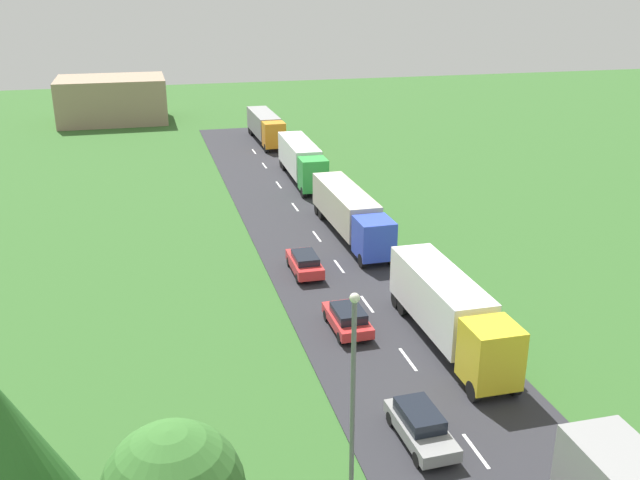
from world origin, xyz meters
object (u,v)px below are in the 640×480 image
object	(u,v)px
truck_third	(350,212)
car_fourth	(348,318)
lamppost_second	(353,391)
truck_second	(449,309)
truck_fifth	(265,126)
car_fifth	(305,263)
distant_building	(112,100)
car_third	(420,425)
truck_fourth	(302,159)

from	to	relation	value
truck_third	car_fourth	bearing A→B (deg)	-107.20
truck_third	lamppost_second	xyz separation A→B (m)	(-8.44, -28.22, 2.79)
truck_second	car_fourth	bearing A→B (deg)	148.87
truck_fifth	car_fifth	bearing A→B (deg)	-96.69
truck_second	lamppost_second	xyz separation A→B (m)	(-8.59, -10.39, 2.66)
car_fifth	distant_building	bearing A→B (deg)	102.55
car_third	distant_building	xyz separation A→B (m)	(-14.05, 79.72, 2.22)
car_fourth	truck_second	bearing A→B (deg)	-31.13
car_fourth	distant_building	world-z (taller)	distant_building
car_fourth	car_fifth	bearing A→B (deg)	93.03
car_third	truck_fourth	bearing A→B (deg)	83.80
car_third	lamppost_second	bearing A→B (deg)	-145.12
truck_third	car_third	bearing A→B (deg)	-100.05
car_third	distant_building	distance (m)	80.98
truck_fifth	car_third	world-z (taller)	truck_fifth
truck_fifth	distant_building	bearing A→B (deg)	133.91
truck_fourth	car_fifth	bearing A→B (deg)	-102.56
truck_fourth	lamppost_second	world-z (taller)	lamppost_second
truck_second	car_fifth	world-z (taller)	truck_second
truck_fourth	car_third	world-z (taller)	truck_fourth
truck_second	lamppost_second	distance (m)	13.74
car_third	car_fifth	distance (m)	19.15
car_fifth	car_third	bearing A→B (deg)	-88.31
truck_fourth	car_fourth	size ratio (longest dim) A/B	3.07
distant_building	car_fifth	bearing A→B (deg)	-77.45
truck_second	distant_building	distance (m)	74.47
truck_fourth	car_third	distance (m)	42.56
truck_second	truck_fourth	world-z (taller)	truck_fourth
truck_second	truck_fifth	bearing A→B (deg)	90.39
lamppost_second	distant_building	world-z (taller)	lamppost_second
truck_third	distant_building	distance (m)	57.34
truck_second	truck_fifth	size ratio (longest dim) A/B	0.94
truck_third	car_fourth	xyz separation A→B (m)	(-4.63, -14.95, -1.24)
truck_second	distant_building	size ratio (longest dim) A/B	0.81
truck_third	car_fifth	size ratio (longest dim) A/B	3.12
truck_fifth	car_third	distance (m)	60.82
car_fourth	distant_building	bearing A→B (deg)	101.39
car_fourth	lamppost_second	distance (m)	14.38
truck_third	car_fourth	world-z (taller)	truck_third
truck_fourth	distant_building	bearing A→B (deg)	116.48
car_third	lamppost_second	distance (m)	6.24
lamppost_second	car_fourth	bearing A→B (deg)	73.97
car_third	car_fourth	bearing A→B (deg)	90.60
truck_second	distant_building	world-z (taller)	distant_building
truck_fifth	car_fifth	xyz separation A→B (m)	(-4.87, -41.51, -1.22)
car_third	car_fifth	bearing A→B (deg)	91.69
truck_fourth	truck_fifth	bearing A→B (deg)	90.90
truck_fourth	car_fourth	world-z (taller)	truck_fourth
truck_second	car_fifth	distance (m)	12.70
car_fourth	lamppost_second	bearing A→B (deg)	-106.03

